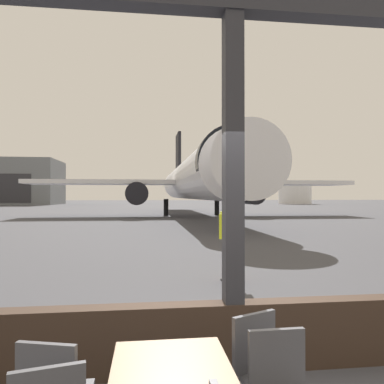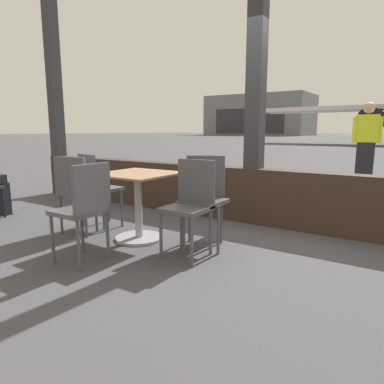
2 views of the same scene
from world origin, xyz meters
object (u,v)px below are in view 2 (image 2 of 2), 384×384
at_px(cafe_chair_window_left, 95,184).
at_px(distant_hangar, 260,116).
at_px(ground_crew_worker, 366,145).
at_px(cafe_chair_window_right, 85,204).
at_px(traffic_cone, 366,171).
at_px(cafe_chair_aisle_left, 204,192).
at_px(cafe_chair_aisle_right, 191,199).
at_px(cafe_chair_side_extra, 77,189).
at_px(dining_table, 138,202).

relative_size(cafe_chair_window_left, distant_hangar, 0.04).
distance_m(cafe_chair_window_left, ground_crew_worker, 5.55).
bearing_deg(cafe_chair_window_right, traffic_cone, 75.63).
relative_size(cafe_chair_window_right, ground_crew_worker, 0.52).
height_order(cafe_chair_window_right, ground_crew_worker, ground_crew_worker).
bearing_deg(ground_crew_worker, traffic_cone, 76.66).
height_order(cafe_chair_aisle_left, distant_hangar, distant_hangar).
height_order(cafe_chair_aisle_right, ground_crew_worker, ground_crew_worker).
xyz_separation_m(cafe_chair_aisle_left, ground_crew_worker, (0.89, 4.87, 0.34)).
xyz_separation_m(cafe_chair_window_left, cafe_chair_aisle_left, (1.46, 0.15, 0.01)).
bearing_deg(ground_crew_worker, cafe_chair_side_extra, -113.39).
bearing_deg(cafe_chair_window_left, cafe_chair_side_extra, -82.43).
xyz_separation_m(cafe_chair_window_left, traffic_cone, (2.38, 5.14, -0.19)).
height_order(dining_table, traffic_cone, traffic_cone).
bearing_deg(cafe_chair_window_left, cafe_chair_aisle_left, 6.02).
relative_size(cafe_chair_side_extra, distant_hangar, 0.04).
relative_size(cafe_chair_window_right, cafe_chair_side_extra, 1.01).
bearing_deg(traffic_cone, cafe_chair_aisle_right, -99.51).
distance_m(cafe_chair_aisle_left, traffic_cone, 5.08).
height_order(cafe_chair_aisle_right, cafe_chair_side_extra, cafe_chair_aisle_right).
bearing_deg(cafe_chair_side_extra, cafe_chair_aisle_right, 6.48).
distance_m(ground_crew_worker, traffic_cone, 0.56).
bearing_deg(cafe_chair_aisle_left, cafe_chair_window_right, -121.50).
bearing_deg(cafe_chair_aisle_left, cafe_chair_aisle_right, -83.89).
bearing_deg(distant_hangar, cafe_chair_window_right, -68.68).
relative_size(cafe_chair_aisle_left, distant_hangar, 0.04).
height_order(cafe_chair_window_left, distant_hangar, distant_hangar).
xyz_separation_m(dining_table, cafe_chair_aisle_left, (0.70, 0.23, 0.14)).
relative_size(cafe_chair_side_extra, ground_crew_worker, 0.52).
bearing_deg(traffic_cone, dining_table, -107.24).
bearing_deg(traffic_cone, ground_crew_worker, -103.34).
distance_m(cafe_chair_window_right, traffic_cone, 6.19).
bearing_deg(dining_table, distant_hangar, 111.46).
height_order(cafe_chair_window_left, cafe_chair_window_right, cafe_chair_window_left).
distance_m(cafe_chair_side_extra, traffic_cone, 5.93).
bearing_deg(ground_crew_worker, cafe_chair_aisle_left, -100.36).
xyz_separation_m(cafe_chair_window_left, cafe_chair_side_extra, (0.04, -0.31, -0.02)).
bearing_deg(cafe_chair_side_extra, cafe_chair_window_right, -34.42).
bearing_deg(cafe_chair_window_right, cafe_chair_window_left, 134.37).
relative_size(dining_table, cafe_chair_window_right, 0.85).
bearing_deg(distant_hangar, cafe_chair_aisle_right, -68.10).
height_order(traffic_cone, distant_hangar, distant_hangar).
bearing_deg(traffic_cone, distant_hangar, 113.88).
distance_m(cafe_chair_window_right, cafe_chair_side_extra, 0.97).
xyz_separation_m(ground_crew_worker, traffic_cone, (0.03, 0.12, -0.55)).
xyz_separation_m(cafe_chair_aisle_right, traffic_cone, (0.89, 5.29, -0.19)).
xyz_separation_m(cafe_chair_aisle_right, distant_hangar, (-31.82, 79.16, 4.19)).
bearing_deg(traffic_cone, cafe_chair_window_left, -114.80).
height_order(dining_table, cafe_chair_aisle_left, cafe_chair_aisle_left).
bearing_deg(cafe_chair_window_right, ground_crew_worker, 75.60).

